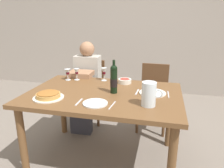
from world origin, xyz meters
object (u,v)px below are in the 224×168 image
water_pitcher (149,95)px  diner_left (86,83)px  salad_bowl (125,81)px  dinner_plate_right_setting (152,93)px  wine_glass_centre (68,72)px  chair_right (153,93)px  wine_bottle (114,79)px  chair_left (91,86)px  dinner_plate_left_setting (95,103)px  dining_table (104,101)px  wine_glass_left_diner (104,72)px  wine_glass_right_diner (77,72)px  baked_tart (48,95)px

water_pitcher → diner_left: bearing=134.8°
salad_bowl → dinner_plate_right_setting: size_ratio=0.57×
diner_left → wine_glass_centre: bearing=75.4°
diner_left → chair_right: size_ratio=1.33×
chair_right → diner_left: bearing=13.9°
wine_glass_centre → chair_right: bearing=28.7°
wine_bottle → chair_left: 1.13m
diner_left → chair_left: bearing=-90.3°
wine_bottle → chair_left: (-0.55, 0.90, -0.40)m
dinner_plate_left_setting → chair_right: 1.27m
dining_table → salad_bowl: bearing=67.9°
wine_glass_centre → chair_left: 0.70m
wine_glass_centre → diner_left: diner_left is taller
wine_glass_left_diner → dinner_plate_left_setting: wine_glass_left_diner is taller
chair_right → wine_bottle: bearing=69.7°
water_pitcher → diner_left: size_ratio=0.18×
dining_table → wine_glass_right_diner: 0.59m
dining_table → wine_bottle: 0.25m
baked_tart → wine_glass_left_diner: 0.75m
wine_glass_left_diner → chair_right: bearing=39.3°
wine_bottle → water_pitcher: 0.43m
wine_glass_right_diner → wine_glass_centre: bearing=-163.4°
wine_glass_centre → diner_left: bearing=77.3°
wine_glass_centre → dinner_plate_left_setting: bearing=-49.2°
water_pitcher → dinner_plate_right_setting: bearing=86.9°
diner_left → wine_glass_left_diner: bearing=138.6°
dinner_plate_right_setting → chair_left: 1.27m
dinner_plate_right_setting → diner_left: 1.10m
wine_glass_right_diner → dinner_plate_left_setting: bearing=-56.2°
chair_left → wine_glass_centre: bearing=81.0°
wine_bottle → baked_tart: 0.63m
dinner_plate_left_setting → chair_right: (0.45, 1.16, -0.27)m
chair_right → dinner_plate_left_setting: bearing=71.4°
wine_glass_right_diner → dinner_plate_right_setting: bearing=-16.7°
wine_bottle → dinner_plate_left_setting: wine_bottle is taller
wine_glass_left_diner → chair_right: size_ratio=0.17×
wine_glass_left_diner → chair_left: 0.72m
wine_bottle → salad_bowl: 0.36m
dinner_plate_right_setting → salad_bowl: bearing=140.0°
baked_tart → chair_right: (0.91, 1.13, -0.29)m
wine_glass_left_diner → baked_tart: bearing=-117.4°
baked_tart → wine_glass_centre: bearing=97.2°
dining_table → wine_glass_left_diner: bearing=105.0°
salad_bowl → dinner_plate_left_setting: salad_bowl is taller
baked_tart → water_pitcher: bearing=2.5°
dining_table → chair_left: chair_left is taller
wine_glass_left_diner → chair_left: (-0.34, 0.52, -0.37)m
salad_bowl → chair_right: (0.31, 0.50, -0.29)m
chair_left → wine_glass_left_diner: bearing=121.9°
wine_bottle → salad_bowl: wine_bottle is taller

